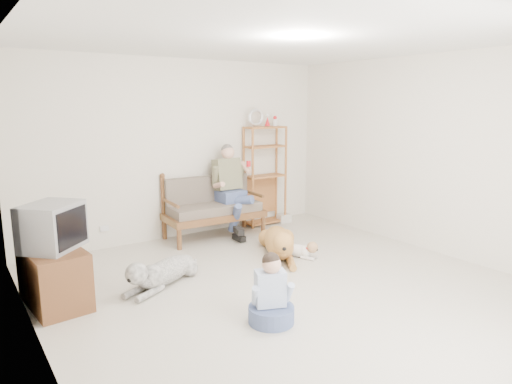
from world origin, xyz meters
TOP-DOWN VIEW (x-y plane):
  - floor at (0.00, 0.00)m, footprint 5.50×5.50m
  - ceiling at (0.00, 0.00)m, footprint 5.50×5.50m
  - wall_back at (0.00, 2.75)m, footprint 5.00×0.00m
  - wall_left at (-2.50, 0.00)m, footprint 0.00×5.50m
  - wall_right at (2.50, 0.00)m, footprint 0.00×5.50m
  - loveseat at (0.32, 2.42)m, footprint 1.54×0.79m
  - man at (0.59, 2.23)m, footprint 0.54×0.77m
  - etagere at (1.42, 2.55)m, footprint 0.74×0.32m
  - book_stack at (1.77, 2.46)m, footprint 0.23×0.17m
  - tv_stand at (-2.23, 1.18)m, footprint 0.58×0.94m
  - crt_tv at (-2.20, 1.16)m, footprint 0.72×0.71m
  - wall_outlet at (-1.25, 2.73)m, footprint 0.12×0.02m
  - golden_retriever at (0.59, 1.06)m, footprint 0.93×1.40m
  - shaggy_dog at (-1.13, 1.02)m, footprint 1.20×0.74m
  - terrier at (0.82, 0.87)m, footprint 0.33×0.61m
  - child at (-0.62, -0.39)m, footprint 0.44×0.44m

SIDE VIEW (x-z plane):
  - floor at x=0.00m, z-range 0.00..0.00m
  - book_stack at x=1.77m, z-range 0.00..0.14m
  - terrier at x=0.82m, z-range -0.02..0.22m
  - shaggy_dog at x=-1.13m, z-range -0.04..0.36m
  - golden_retriever at x=0.59m, z-range -0.04..0.43m
  - child at x=-0.62m, z-range -0.10..0.59m
  - wall_outlet at x=-1.25m, z-range 0.26..0.34m
  - tv_stand at x=-2.23m, z-range 0.00..0.60m
  - loveseat at x=0.32m, z-range 0.01..0.96m
  - man at x=0.59m, z-range 0.03..1.28m
  - crt_tv at x=-2.20m, z-range 0.60..1.07m
  - etagere at x=1.42m, z-range -0.12..1.84m
  - wall_left at x=-2.50m, z-range -1.40..4.10m
  - wall_right at x=2.50m, z-range -1.40..4.10m
  - wall_back at x=0.00m, z-range -1.15..3.85m
  - ceiling at x=0.00m, z-range 2.70..2.70m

